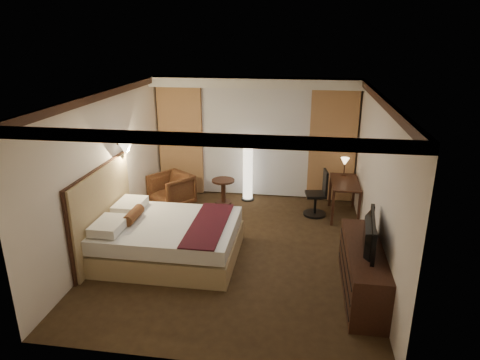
# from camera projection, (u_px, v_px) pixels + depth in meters

# --- Properties ---
(floor) EXTENTS (4.50, 5.50, 0.01)m
(floor) POSITION_uv_depth(u_px,v_px,m) (237.00, 249.00, 7.51)
(floor) COLOR #322013
(floor) RESTS_ON ground
(ceiling) EXTENTS (4.50, 5.50, 0.01)m
(ceiling) POSITION_uv_depth(u_px,v_px,m) (236.00, 94.00, 6.62)
(ceiling) COLOR white
(ceiling) RESTS_ON back_wall
(back_wall) EXTENTS (4.50, 0.02, 2.70)m
(back_wall) POSITION_uv_depth(u_px,v_px,m) (256.00, 138.00, 9.64)
(back_wall) COLOR beige
(back_wall) RESTS_ON floor
(left_wall) EXTENTS (0.02, 5.50, 2.70)m
(left_wall) POSITION_uv_depth(u_px,v_px,m) (108.00, 170.00, 7.39)
(left_wall) COLOR beige
(left_wall) RESTS_ON floor
(right_wall) EXTENTS (0.02, 5.50, 2.70)m
(right_wall) POSITION_uv_depth(u_px,v_px,m) (377.00, 183.00, 6.75)
(right_wall) COLOR beige
(right_wall) RESTS_ON floor
(crown_molding) EXTENTS (4.50, 5.50, 0.12)m
(crown_molding) POSITION_uv_depth(u_px,v_px,m) (236.00, 98.00, 6.64)
(crown_molding) COLOR black
(crown_molding) RESTS_ON ceiling
(soffit) EXTENTS (4.50, 0.50, 0.20)m
(soffit) POSITION_uv_depth(u_px,v_px,m) (255.00, 83.00, 8.99)
(soffit) COLOR white
(soffit) RESTS_ON ceiling
(curtain_sheer) EXTENTS (2.48, 0.04, 2.45)m
(curtain_sheer) POSITION_uv_depth(u_px,v_px,m) (255.00, 143.00, 9.59)
(curtain_sheer) COLOR silver
(curtain_sheer) RESTS_ON back_wall
(curtain_left_drape) EXTENTS (1.00, 0.14, 2.45)m
(curtain_left_drape) POSITION_uv_depth(u_px,v_px,m) (181.00, 141.00, 9.78)
(curtain_left_drape) COLOR tan
(curtain_left_drape) RESTS_ON back_wall
(curtain_right_drape) EXTENTS (1.00, 0.14, 2.45)m
(curtain_right_drape) POSITION_uv_depth(u_px,v_px,m) (332.00, 146.00, 9.30)
(curtain_right_drape) COLOR tan
(curtain_right_drape) RESTS_ON back_wall
(wall_sconce) EXTENTS (0.24, 0.24, 0.24)m
(wall_sconce) POSITION_uv_depth(u_px,v_px,m) (126.00, 149.00, 7.69)
(wall_sconce) COLOR white
(wall_sconce) RESTS_ON left_wall
(bed) EXTENTS (2.24, 1.75, 0.66)m
(bed) POSITION_uv_depth(u_px,v_px,m) (170.00, 239.00, 7.15)
(bed) COLOR white
(bed) RESTS_ON floor
(headboard) EXTENTS (0.12, 2.05, 1.50)m
(headboard) POSITION_uv_depth(u_px,v_px,m) (103.00, 212.00, 7.17)
(headboard) COLOR tan
(headboard) RESTS_ON floor
(armchair) EXTENTS (1.05, 1.04, 0.79)m
(armchair) POSITION_uv_depth(u_px,v_px,m) (171.00, 189.00, 9.24)
(armchair) COLOR #4C2117
(armchair) RESTS_ON floor
(side_table) EXTENTS (0.50, 0.50, 0.55)m
(side_table) POSITION_uv_depth(u_px,v_px,m) (223.00, 191.00, 9.44)
(side_table) COLOR black
(side_table) RESTS_ON floor
(floor_lamp) EXTENTS (0.29, 0.29, 1.36)m
(floor_lamp) POSITION_uv_depth(u_px,v_px,m) (248.00, 171.00, 9.50)
(floor_lamp) COLOR white
(floor_lamp) RESTS_ON floor
(desk) EXTENTS (0.55, 1.11, 0.75)m
(desk) POSITION_uv_depth(u_px,v_px,m) (344.00, 199.00, 8.76)
(desk) COLOR black
(desk) RESTS_ON floor
(desk_lamp) EXTENTS (0.18, 0.18, 0.34)m
(desk_lamp) POSITION_uv_depth(u_px,v_px,m) (344.00, 168.00, 8.95)
(desk_lamp) COLOR #FFD899
(desk_lamp) RESTS_ON desk
(office_chair) EXTENTS (0.53, 0.53, 0.98)m
(office_chair) POSITION_uv_depth(u_px,v_px,m) (316.00, 193.00, 8.75)
(office_chair) COLOR black
(office_chair) RESTS_ON floor
(dresser) EXTENTS (0.50, 1.92, 0.74)m
(dresser) POSITION_uv_depth(u_px,v_px,m) (363.00, 270.00, 6.14)
(dresser) COLOR black
(dresser) RESTS_ON floor
(television) EXTENTS (0.72, 1.11, 0.14)m
(television) POSITION_uv_depth(u_px,v_px,m) (365.00, 228.00, 5.92)
(television) COLOR black
(television) RESTS_ON dresser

